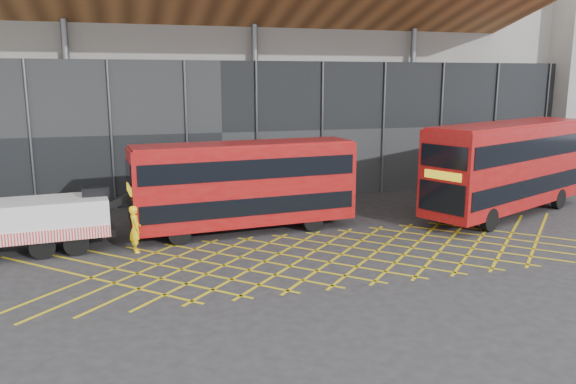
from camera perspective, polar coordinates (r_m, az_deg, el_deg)
name	(u,v)px	position (r m, az deg, el deg)	size (l,w,h in m)	color
ground_plane	(224,265)	(21.71, -6.54, -7.42)	(120.00, 120.00, 0.00)	#262628
road_markings	(341,254)	(22.96, 5.41, -6.33)	(26.36, 7.16, 0.01)	gold
construction_building	(201,49)	(39.09, -8.85, 14.19)	(55.00, 23.97, 18.00)	gray
bus_towed	(244,183)	(25.76, -4.45, 0.93)	(10.39, 3.18, 4.16)	maroon
bus_second	(509,164)	(31.18, 21.52, 2.65)	(11.84, 7.30, 4.80)	maroon
worker	(135,229)	(23.78, -15.25, -3.64)	(0.71, 0.46, 1.94)	yellow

